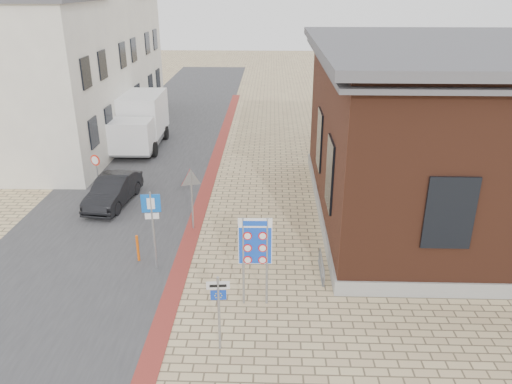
% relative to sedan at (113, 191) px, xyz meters
% --- Properties ---
extents(ground, '(120.00, 120.00, 0.00)m').
position_rel_sedan_xyz_m(ground, '(5.73, -7.49, -0.61)').
color(ground, tan).
rests_on(ground, ground).
extents(road_strip, '(7.00, 60.00, 0.02)m').
position_rel_sedan_xyz_m(road_strip, '(0.23, 7.51, -0.60)').
color(road_strip, '#38383A').
rests_on(road_strip, ground).
extents(curb_strip, '(0.60, 40.00, 0.02)m').
position_rel_sedan_xyz_m(curb_strip, '(3.73, 2.51, -0.60)').
color(curb_strip, maroon).
rests_on(curb_strip, ground).
extents(brick_building, '(13.00, 13.00, 6.80)m').
position_rel_sedan_xyz_m(brick_building, '(14.72, -0.50, 2.87)').
color(brick_building, gray).
rests_on(brick_building, ground).
extents(townhouse_near, '(7.40, 6.40, 8.30)m').
position_rel_sedan_xyz_m(townhouse_near, '(-5.27, 4.51, 3.55)').
color(townhouse_near, beige).
rests_on(townhouse_near, ground).
extents(townhouse_mid, '(7.40, 6.40, 9.10)m').
position_rel_sedan_xyz_m(townhouse_mid, '(-5.27, 10.51, 3.95)').
color(townhouse_mid, beige).
rests_on(townhouse_mid, ground).
extents(townhouse_far, '(7.40, 6.40, 8.30)m').
position_rel_sedan_xyz_m(townhouse_far, '(-5.27, 16.51, 3.55)').
color(townhouse_far, beige).
rests_on(townhouse_far, ground).
extents(bike_rack, '(0.08, 1.80, 0.60)m').
position_rel_sedan_xyz_m(bike_rack, '(8.38, -5.29, -0.35)').
color(bike_rack, slate).
rests_on(bike_rack, ground).
extents(sedan, '(1.71, 3.85, 1.23)m').
position_rel_sedan_xyz_m(sedan, '(0.00, 0.00, 0.00)').
color(sedan, black).
rests_on(sedan, ground).
extents(box_truck, '(2.46, 5.60, 2.92)m').
position_rel_sedan_xyz_m(box_truck, '(-0.75, 8.08, 0.89)').
color(box_truck, slate).
rests_on(box_truck, ground).
extents(border_sign, '(0.95, 0.08, 2.79)m').
position_rel_sedan_xyz_m(border_sign, '(6.27, -6.99, 1.39)').
color(border_sign, gray).
rests_on(border_sign, ground).
extents(essen_sign, '(0.58, 0.08, 2.15)m').
position_rel_sedan_xyz_m(essen_sign, '(5.43, -8.99, 0.79)').
color(essen_sign, gray).
rests_on(essen_sign, ground).
extents(parking_sign, '(0.61, 0.11, 2.75)m').
position_rel_sedan_xyz_m(parking_sign, '(2.93, -5.15, 1.28)').
color(parking_sign, gray).
rests_on(parking_sign, ground).
extents(yield_sign, '(0.83, 0.33, 2.41)m').
position_rel_sedan_xyz_m(yield_sign, '(3.73, -2.22, 1.22)').
color(yield_sign, gray).
rests_on(yield_sign, ground).
extents(speed_sign, '(0.46, 0.21, 2.04)m').
position_rel_sedan_xyz_m(speed_sign, '(-0.77, 0.51, 0.73)').
color(speed_sign, gray).
rests_on(speed_sign, ground).
extents(bollard, '(0.09, 0.09, 0.97)m').
position_rel_sedan_xyz_m(bollard, '(2.23, -4.69, -0.13)').
color(bollard, '#E0550B').
rests_on(bollard, ground).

